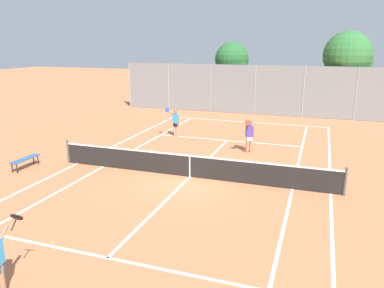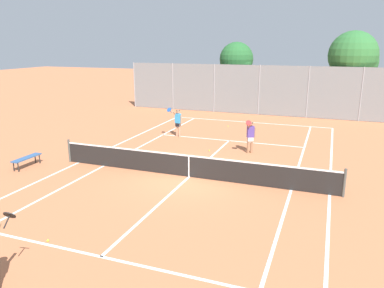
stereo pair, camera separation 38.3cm
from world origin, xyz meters
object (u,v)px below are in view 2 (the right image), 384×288
object	(u,v)px
loose_tennis_ball_4	(124,154)
courtside_bench	(27,158)
loose_tennis_ball_0	(48,241)
tree_behind_right	(355,57)
tennis_net	(189,165)
player_far_left	(178,121)
loose_tennis_ball_3	(228,126)
loose_tennis_ball_2	(209,150)
tree_behind_left	(237,60)
player_far_right	(250,135)

from	to	relation	value
loose_tennis_ball_4	courtside_bench	distance (m)	4.45
loose_tennis_ball_0	tree_behind_right	xyz separation A→B (m)	(8.42, 23.03, 4.36)
tennis_net	player_far_left	xyz separation A→B (m)	(-3.10, 6.30, 0.42)
loose_tennis_ball_3	courtside_bench	bearing A→B (deg)	-118.68
tree_behind_right	player_far_left	bearing A→B (deg)	-132.83
loose_tennis_ball_3	loose_tennis_ball_4	xyz separation A→B (m)	(-3.17, -8.09, 0.00)
loose_tennis_ball_2	tree_behind_right	world-z (taller)	tree_behind_right
tree_behind_left	player_far_right	bearing A→B (deg)	-73.22
loose_tennis_ball_3	tree_behind_left	size ratio (longest dim) A/B	0.01
loose_tennis_ball_0	courtside_bench	world-z (taller)	courtside_bench
tennis_net	loose_tennis_ball_4	distance (m)	4.63
loose_tennis_ball_2	player_far_left	bearing A→B (deg)	139.57
player_far_right	loose_tennis_ball_4	xyz separation A→B (m)	(-5.82, -2.47, -0.89)
player_far_left	tree_behind_left	size ratio (longest dim) A/B	0.32
player_far_left	player_far_right	size ratio (longest dim) A/B	1.00
tennis_net	loose_tennis_ball_0	world-z (taller)	tennis_net
tennis_net	player_far_left	world-z (taller)	player_far_left
loose_tennis_ball_4	tree_behind_right	world-z (taller)	tree_behind_right
player_far_right	tree_behind_left	xyz separation A→B (m)	(-4.11, 13.63, 3.05)
loose_tennis_ball_2	loose_tennis_ball_4	distance (m)	4.33
player_far_left	courtside_bench	xyz separation A→B (m)	(-4.12, -7.63, -0.52)
loose_tennis_ball_0	loose_tennis_ball_2	xyz separation A→B (m)	(1.42, 10.27, 0.00)
loose_tennis_ball_4	tree_behind_right	distance (m)	18.87
tree_behind_left	tree_behind_right	distance (m)	9.18
player_far_left	player_far_right	distance (m)	5.10
player_far_left	loose_tennis_ball_4	size ratio (longest dim) A/B	26.88
player_far_left	player_far_right	xyz separation A→B (m)	(4.72, -1.92, 0.00)
tree_behind_right	loose_tennis_ball_4	bearing A→B (deg)	-126.00
loose_tennis_ball_0	loose_tennis_ball_2	bearing A→B (deg)	82.15
tennis_net	tree_behind_left	distance (m)	18.51
player_far_left	tree_behind_right	size ratio (longest dim) A/B	0.28
loose_tennis_ball_3	player_far_left	bearing A→B (deg)	-119.31
tennis_net	loose_tennis_ball_2	bearing A→B (deg)	95.86
loose_tennis_ball_4	player_far_right	bearing A→B (deg)	23.04
player_far_left	loose_tennis_ball_4	world-z (taller)	player_far_left
loose_tennis_ball_4	player_far_left	bearing A→B (deg)	76.04
player_far_left	player_far_right	world-z (taller)	same
player_far_right	tree_behind_right	world-z (taller)	tree_behind_right
tennis_net	loose_tennis_ball_0	size ratio (longest dim) A/B	181.82
player_far_right	loose_tennis_ball_3	xyz separation A→B (m)	(-2.65, 5.61, -0.89)
tennis_net	courtside_bench	distance (m)	7.35
loose_tennis_ball_0	player_far_left	bearing A→B (deg)	95.81
loose_tennis_ball_3	loose_tennis_ball_2	bearing A→B (deg)	-84.11
loose_tennis_ball_3	loose_tennis_ball_4	world-z (taller)	same
tree_behind_right	player_far_right	bearing A→B (deg)	-111.90
loose_tennis_ball_0	loose_tennis_ball_3	world-z (taller)	same
loose_tennis_ball_4	tree_behind_left	size ratio (longest dim) A/B	0.01
loose_tennis_ball_3	courtside_bench	world-z (taller)	courtside_bench
player_far_left	loose_tennis_ball_3	xyz separation A→B (m)	(2.07, 3.70, -0.89)
loose_tennis_ball_4	tree_behind_left	distance (m)	16.67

